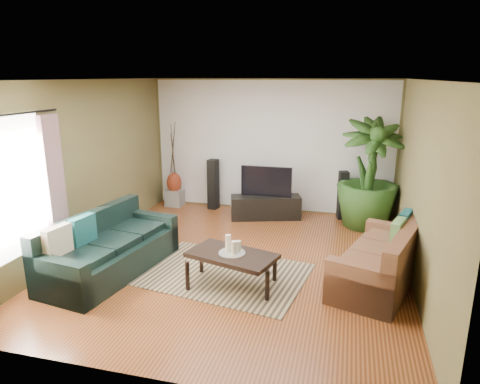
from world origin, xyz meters
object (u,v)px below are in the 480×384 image
(coffee_table, at_px, (232,270))
(vase, at_px, (174,183))
(sofa_left, at_px, (111,244))
(tv_stand, at_px, (266,207))
(pedestal, at_px, (175,198))
(potted_plant, at_px, (369,174))
(speaker_left, at_px, (213,184))
(side_table, at_px, (114,225))
(speaker_right, at_px, (343,195))
(sofa_right, at_px, (379,254))
(television, at_px, (266,181))

(coffee_table, relative_size, vase, 2.57)
(sofa_left, bearing_deg, vase, 16.25)
(tv_stand, distance_m, pedestal, 2.13)
(sofa_left, bearing_deg, potted_plant, -41.72)
(sofa_left, relative_size, speaker_left, 2.02)
(sofa_left, height_order, side_table, sofa_left)
(sofa_left, distance_m, coffee_table, 1.81)
(speaker_left, height_order, potted_plant, potted_plant)
(sofa_left, relative_size, speaker_right, 2.24)
(speaker_left, relative_size, pedestal, 3.04)
(sofa_left, xyz_separation_m, speaker_right, (3.15, 3.29, 0.05))
(coffee_table, bearing_deg, potted_plant, 74.39)
(speaker_right, xyz_separation_m, pedestal, (-3.57, 0.01, -0.30))
(sofa_right, relative_size, coffee_table, 1.63)
(vase, distance_m, side_table, 2.24)
(television, relative_size, pedestal, 2.87)
(tv_stand, height_order, potted_plant, potted_plant)
(speaker_left, distance_m, potted_plant, 3.18)
(speaker_right, xyz_separation_m, vase, (-3.57, 0.01, 0.03))
(pedestal, bearing_deg, potted_plant, -5.18)
(speaker_left, bearing_deg, vase, -171.50)
(coffee_table, height_order, speaker_right, speaker_right)
(sofa_left, xyz_separation_m, sofa_right, (3.70, 0.59, 0.00))
(sofa_left, bearing_deg, television, -20.62)
(pedestal, relative_size, vase, 0.78)
(potted_plant, xyz_separation_m, side_table, (-4.20, -1.85, -0.73))
(tv_stand, distance_m, speaker_left, 1.30)
(speaker_right, bearing_deg, television, 177.40)
(speaker_left, bearing_deg, television, -7.65)
(television, distance_m, potted_plant, 1.93)
(speaker_left, relative_size, speaker_right, 1.11)
(sofa_left, xyz_separation_m, television, (1.68, 2.95, 0.33))
(sofa_right, xyz_separation_m, television, (-2.02, 2.36, 0.33))
(sofa_left, relative_size, pedestal, 6.13)
(coffee_table, distance_m, pedestal, 3.95)
(speaker_right, bearing_deg, speaker_left, 164.12)
(sofa_right, distance_m, vase, 4.93)
(sofa_right, relative_size, speaker_right, 1.95)
(vase, bearing_deg, sofa_right, -33.34)
(sofa_left, xyz_separation_m, potted_plant, (3.60, 2.94, 0.59))
(tv_stand, bearing_deg, television, 72.80)
(sofa_right, bearing_deg, vase, -105.38)
(potted_plant, xyz_separation_m, pedestal, (-4.01, 0.36, -0.84))
(sofa_left, bearing_deg, speaker_right, -34.66)
(coffee_table, xyz_separation_m, tv_stand, (-0.11, 2.91, -0.01))
(speaker_right, distance_m, potted_plant, 0.78)
(pedestal, distance_m, side_table, 2.23)
(potted_plant, relative_size, side_table, 3.57)
(potted_plant, distance_m, vase, 4.06)
(pedestal, height_order, vase, vase)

